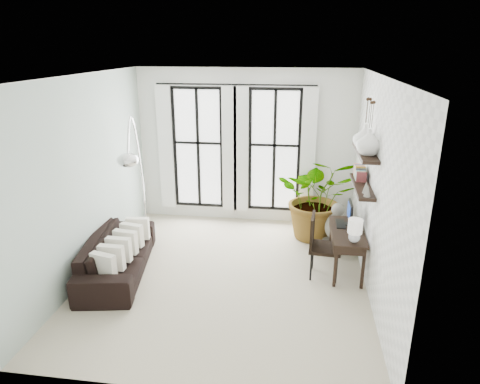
% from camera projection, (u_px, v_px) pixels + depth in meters
% --- Properties ---
extents(floor, '(5.00, 5.00, 0.00)m').
position_uv_depth(floor, '(226.00, 277.00, 7.04)').
color(floor, '#B9B093').
rests_on(floor, ground).
extents(ceiling, '(5.00, 5.00, 0.00)m').
position_uv_depth(ceiling, '(223.00, 76.00, 6.00)').
color(ceiling, white).
rests_on(ceiling, wall_back).
extents(wall_left, '(0.00, 5.00, 5.00)m').
position_uv_depth(wall_left, '(86.00, 178.00, 6.82)').
color(wall_left, '#A7BBAF').
rests_on(wall_left, floor).
extents(wall_right, '(0.00, 5.00, 5.00)m').
position_uv_depth(wall_right, '(377.00, 191.00, 6.22)').
color(wall_right, white).
rests_on(wall_right, floor).
extents(wall_back, '(4.50, 0.00, 4.50)m').
position_uv_depth(wall_back, '(246.00, 147.00, 8.86)').
color(wall_back, white).
rests_on(wall_back, floor).
extents(windows, '(3.26, 0.13, 2.65)m').
position_uv_depth(windows, '(236.00, 150.00, 8.83)').
color(windows, white).
rests_on(windows, wall_back).
extents(wall_shelves, '(0.25, 1.30, 0.60)m').
position_uv_depth(wall_shelves, '(363.00, 172.00, 6.71)').
color(wall_shelves, black).
rests_on(wall_shelves, wall_right).
extents(sofa, '(1.25, 2.37, 0.66)m').
position_uv_depth(sofa, '(118.00, 254.00, 7.07)').
color(sofa, black).
rests_on(sofa, floor).
extents(throw_pillows, '(0.40, 1.52, 0.40)m').
position_uv_depth(throw_pillows, '(122.00, 246.00, 7.00)').
color(throw_pillows, silver).
rests_on(throw_pillows, sofa).
extents(plant, '(1.54, 1.35, 1.67)m').
position_uv_depth(plant, '(318.00, 197.00, 8.23)').
color(plant, '#2D7228').
rests_on(plant, floor).
extents(desk, '(0.52, 1.24, 1.12)m').
position_uv_depth(desk, '(347.00, 234.00, 6.98)').
color(desk, black).
rests_on(desk, floor).
extents(desk_chair, '(0.54, 0.54, 1.05)m').
position_uv_depth(desk_chair, '(319.00, 242.00, 6.91)').
color(desk_chair, black).
rests_on(desk_chair, floor).
extents(arc_lamp, '(0.76, 1.92, 2.52)m').
position_uv_depth(arc_lamp, '(134.00, 148.00, 7.30)').
color(arc_lamp, silver).
rests_on(arc_lamp, floor).
extents(buddha, '(0.49, 0.49, 0.89)m').
position_uv_depth(buddha, '(337.00, 229.00, 7.94)').
color(buddha, gray).
rests_on(buddha, floor).
extents(vase_a, '(0.37, 0.37, 0.38)m').
position_uv_depth(vase_a, '(369.00, 142.00, 6.26)').
color(vase_a, white).
rests_on(vase_a, shelf_upper).
extents(vase_b, '(0.37, 0.37, 0.38)m').
position_uv_depth(vase_b, '(365.00, 137.00, 6.64)').
color(vase_b, white).
rests_on(vase_b, shelf_upper).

